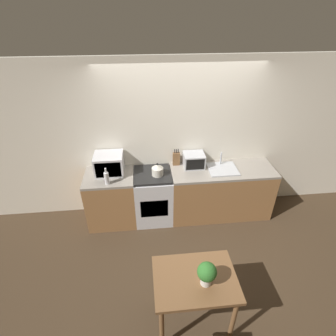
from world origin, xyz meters
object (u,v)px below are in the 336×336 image
Objects in this scene: stove_range at (153,196)px; dining_table at (195,285)px; microwave at (109,164)px; bottle at (107,178)px; toaster_oven at (194,160)px; kettle at (157,170)px.

stove_range is 1.86m from dining_table.
microwave is 0.51× the size of dining_table.
stove_range reaches higher than dining_table.
toaster_oven is (1.37, 0.35, 0.01)m from bottle.
bottle is (-0.02, -0.31, -0.06)m from microwave.
stove_range is at bearing 100.74° from dining_table.
microwave is at bearing 117.86° from dining_table.
toaster_oven is 2.02m from dining_table.
kettle reaches higher than dining_table.
stove_range is 0.91m from bottle.
microwave is 2.21m from dining_table.
kettle is 0.64m from toaster_oven.
bottle reaches higher than stove_range.
dining_table is (0.27, -1.77, -0.34)m from kettle.
microwave reaches higher than dining_table.
toaster_oven reaches higher than kettle.
bottle is 0.81× the size of toaster_oven.
dining_table is at bearing -99.88° from toaster_oven.
toaster_oven is at bearing 11.92° from stove_range.
microwave reaches higher than stove_range.
dining_table is at bearing -57.42° from bottle.
kettle is at bearing 98.53° from dining_table.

